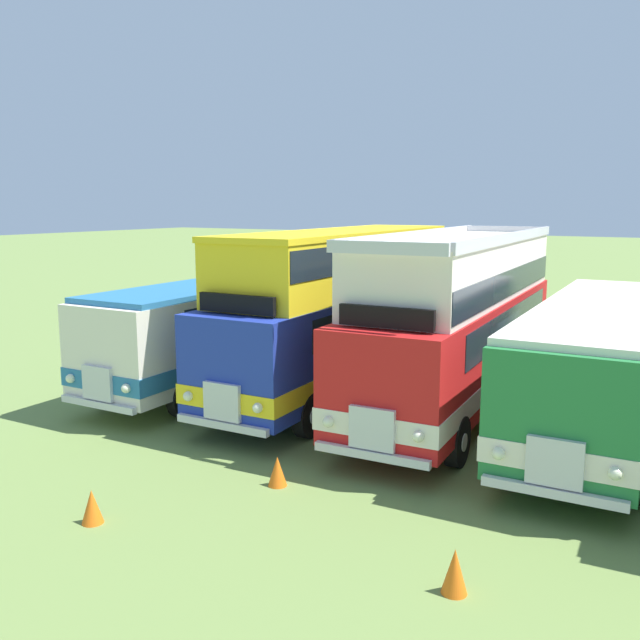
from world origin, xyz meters
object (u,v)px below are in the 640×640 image
(bus_first_in_row, at_px, (240,320))
(bus_second_in_row, at_px, (341,304))
(bus_fourth_in_row, at_px, (598,357))
(cone_mid_row, at_px, (92,506))
(bus_third_in_row, at_px, (460,317))
(cone_far_end, at_px, (277,471))
(cone_near_end, at_px, (455,571))

(bus_first_in_row, xyz_separation_m, bus_second_in_row, (3.37, 0.17, 0.72))
(bus_fourth_in_row, height_order, cone_mid_row, bus_fourth_in_row)
(bus_second_in_row, bearing_deg, cone_mid_row, -87.66)
(bus_third_in_row, xyz_separation_m, cone_far_end, (-1.21, -6.53, -2.08))
(bus_second_in_row, xyz_separation_m, cone_near_end, (6.22, -8.16, -2.15))
(bus_second_in_row, bearing_deg, bus_third_in_row, 2.30)
(bus_second_in_row, relative_size, cone_far_end, 19.31)
(bus_third_in_row, bearing_deg, cone_mid_row, -107.78)
(bus_second_in_row, xyz_separation_m, bus_fourth_in_row, (6.74, -0.11, -0.72))
(bus_third_in_row, bearing_deg, bus_first_in_row, -177.38)
(bus_third_in_row, relative_size, cone_far_end, 19.78)
(cone_mid_row, bearing_deg, cone_near_end, 10.10)
(bus_first_in_row, height_order, bus_second_in_row, bus_second_in_row)
(bus_third_in_row, bearing_deg, bus_fourth_in_row, -4.19)
(bus_first_in_row, height_order, cone_far_end, bus_first_in_row)
(bus_first_in_row, distance_m, cone_near_end, 12.56)
(bus_second_in_row, height_order, cone_mid_row, bus_second_in_row)
(bus_third_in_row, distance_m, cone_near_end, 9.00)
(cone_mid_row, xyz_separation_m, cone_far_end, (1.79, 2.81, -0.00))
(bus_first_in_row, distance_m, bus_second_in_row, 3.45)
(bus_fourth_in_row, height_order, cone_near_end, bus_fourth_in_row)
(bus_first_in_row, relative_size, cone_mid_row, 19.62)
(cone_near_end, height_order, cone_mid_row, cone_near_end)
(cone_mid_row, bearing_deg, bus_second_in_row, 92.34)
(bus_fourth_in_row, bearing_deg, bus_second_in_row, 179.05)
(bus_first_in_row, bearing_deg, cone_near_end, -39.77)
(bus_second_in_row, xyz_separation_m, cone_far_end, (2.16, -6.39, -2.19))
(bus_fourth_in_row, relative_size, cone_near_end, 17.01)
(cone_mid_row, distance_m, cone_far_end, 3.33)
(bus_third_in_row, distance_m, cone_far_end, 6.96)
(bus_first_in_row, bearing_deg, cone_mid_row, -67.47)
(cone_near_end, bearing_deg, bus_second_in_row, 127.34)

